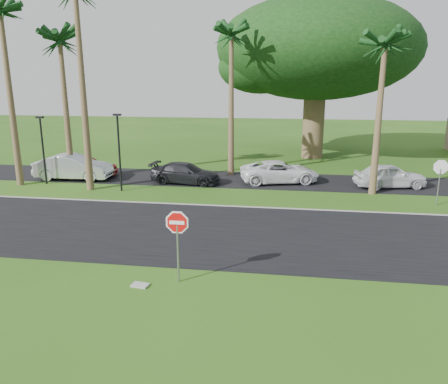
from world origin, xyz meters
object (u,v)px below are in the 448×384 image
car_red (87,167)px  car_pickup (390,176)px  stop_sign_near (177,232)px  car_minivan (280,172)px  car_silver (74,167)px  car_dark (186,173)px  stop_sign_far (440,173)px

car_red → car_pickup: car_pickup is taller
stop_sign_near → car_minivan: (2.97, 15.06, -1.07)m
car_minivan → car_silver: bearing=79.9°
car_dark → car_pickup: bearing=-81.2°
car_silver → car_pickup: size_ratio=1.18×
car_dark → car_minivan: 6.14m
car_silver → stop_sign_near: bearing=-144.6°
stop_sign_far → car_silver: size_ratio=0.51×
stop_sign_far → car_red: 22.16m
car_silver → car_minivan: car_silver is taller
car_silver → stop_sign_far: bearing=-99.7°
stop_sign_far → car_pickup: size_ratio=0.60×
stop_sign_near → car_red: stop_sign_near is taller
stop_sign_near → stop_sign_far: bearing=43.7°
car_minivan → car_red: bearing=75.8°
car_silver → car_minivan: 13.78m
car_dark → car_pickup: 12.91m
car_dark → car_minivan: (6.04, 1.11, 0.05)m
car_silver → car_minivan: bearing=-87.4°
car_pickup → stop_sign_far: bearing=-168.4°
stop_sign_near → car_pickup: stop_sign_near is taller
stop_sign_near → car_minivan: stop_sign_near is taller
stop_sign_near → car_red: (-10.29, 14.90, -1.06)m
car_dark → car_pickup: size_ratio=1.04×
car_silver → car_dark: bearing=-91.8°
car_dark → car_minivan: bearing=-74.3°
stop_sign_far → car_pickup: (-1.68, 3.74, -1.03)m
stop_sign_far → car_dark: (-14.57, 2.96, -1.11)m
car_dark → stop_sign_far: bearing=-96.2°
car_silver → car_pickup: car_silver is taller
car_silver → car_red: 1.12m
stop_sign_near → stop_sign_far: 15.91m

